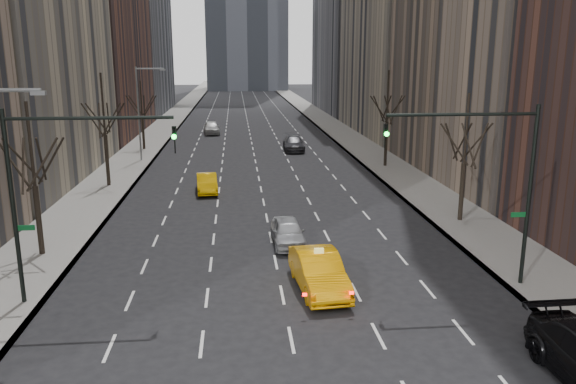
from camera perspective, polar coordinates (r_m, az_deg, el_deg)
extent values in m
cube|color=slate|center=(81.86, -12.66, 6.27)|extent=(4.50, 320.00, 0.15)
cube|color=slate|center=(82.41, 4.60, 6.60)|extent=(4.50, 320.00, 0.15)
cylinder|color=black|center=(31.41, -23.99, -2.65)|extent=(0.28, 0.28, 3.57)
cylinder|color=black|center=(30.62, -24.70, 4.40)|extent=(0.16, 0.16, 4.25)
cylinder|color=black|center=(31.50, -23.79, 3.06)|extent=(0.42, 1.80, 2.52)
cylinder|color=black|center=(30.78, -22.94, 2.91)|extent=(1.74, 0.72, 2.52)
cylinder|color=black|center=(30.03, -23.68, 2.60)|extent=(1.46, 1.25, 2.52)
cylinder|color=black|center=(30.03, -25.31, 2.44)|extent=(0.42, 1.80, 2.52)
cylinder|color=black|center=(30.77, -26.13, 2.59)|extent=(1.74, 0.72, 2.52)
cylinder|color=black|center=(31.50, -25.34, 2.90)|extent=(1.46, 1.25, 2.52)
cylinder|color=black|center=(46.41, -17.90, 3.10)|extent=(0.28, 0.28, 3.99)
cylinder|color=black|center=(45.86, -18.30, 8.47)|extent=(0.16, 0.16, 4.75)
cylinder|color=black|center=(46.75, -17.79, 7.18)|extent=(0.42, 1.80, 2.52)
cylinder|color=black|center=(46.08, -17.13, 7.14)|extent=(1.74, 0.72, 2.52)
cylinder|color=black|center=(45.28, -17.52, 7.01)|extent=(1.46, 1.25, 2.52)
cylinder|color=black|center=(45.18, -18.61, 6.91)|extent=(0.42, 1.80, 2.52)
cylinder|color=black|center=(45.86, -19.26, 6.95)|extent=(1.74, 0.72, 2.52)
cylinder|color=black|center=(46.65, -18.84, 7.09)|extent=(1.46, 1.25, 2.52)
cylinder|color=black|center=(63.93, -14.49, 5.77)|extent=(0.28, 0.28, 3.36)
cylinder|color=black|center=(63.56, -14.68, 9.05)|extent=(0.16, 0.16, 4.00)
cylinder|color=black|center=(64.43, -14.39, 8.44)|extent=(0.42, 1.80, 2.52)
cylinder|color=black|center=(63.79, -13.88, 8.42)|extent=(1.74, 0.72, 2.52)
cylinder|color=black|center=(62.98, -14.12, 8.34)|extent=(1.46, 1.25, 2.52)
cylinder|color=black|center=(62.81, -14.90, 8.28)|extent=(0.42, 1.80, 2.52)
cylinder|color=black|center=(63.47, -15.41, 8.30)|extent=(1.74, 0.72, 2.52)
cylinder|color=black|center=(64.27, -15.15, 8.38)|extent=(1.46, 1.25, 2.52)
cylinder|color=black|center=(36.33, 17.24, 0.02)|extent=(0.28, 0.28, 3.57)
cylinder|color=black|center=(35.65, 17.68, 6.14)|extent=(0.16, 0.16, 4.25)
cylinder|color=black|center=(36.60, 17.29, 4.93)|extent=(0.42, 1.80, 2.52)
cylinder|color=black|center=(36.36, 18.58, 4.78)|extent=(1.74, 0.72, 2.52)
cylinder|color=black|center=(35.53, 18.90, 4.56)|extent=(1.46, 1.25, 2.52)
cylinder|color=black|center=(34.94, 17.88, 4.50)|extent=(0.42, 1.80, 2.52)
cylinder|color=black|center=(35.20, 16.55, 4.65)|extent=(1.74, 0.72, 2.52)
cylinder|color=black|center=(36.03, 16.27, 4.87)|extent=(1.46, 1.25, 2.52)
cylinder|color=black|center=(53.04, 9.91, 4.80)|extent=(0.28, 0.28, 3.99)
cylinder|color=black|center=(52.56, 10.11, 9.51)|extent=(0.16, 0.16, 4.75)
cylinder|color=black|center=(53.51, 9.97, 8.35)|extent=(0.42, 1.80, 2.52)
cylinder|color=black|center=(53.15, 10.82, 8.28)|extent=(1.74, 0.72, 2.52)
cylinder|color=black|center=(52.30, 10.92, 8.20)|extent=(1.46, 1.25, 2.52)
cylinder|color=black|center=(51.80, 10.14, 8.18)|extent=(0.42, 1.80, 2.52)
cylinder|color=black|center=(52.16, 9.28, 8.25)|extent=(1.74, 0.72, 2.52)
cylinder|color=black|center=(53.02, 9.20, 8.34)|extent=(1.46, 1.25, 2.52)
cylinder|color=black|center=(25.01, -26.12, -1.56)|extent=(0.18, 0.18, 8.00)
cylinder|color=black|center=(23.40, -19.54, 7.09)|extent=(6.50, 0.14, 0.14)
imported|color=black|center=(22.94, -11.45, 5.22)|extent=(0.18, 0.22, 1.10)
sphere|color=#0CFF33|center=(22.74, -11.51, 5.53)|extent=(0.20, 0.20, 0.20)
cube|color=#0C5926|center=(25.07, -25.08, -3.31)|extent=(0.70, 0.04, 0.22)
cylinder|color=black|center=(26.56, 23.29, -0.45)|extent=(0.18, 0.18, 8.00)
cylinder|color=black|center=(24.57, 17.35, 7.53)|extent=(6.50, 0.14, 0.14)
imported|color=black|center=(23.63, 9.87, 5.52)|extent=(0.18, 0.22, 1.10)
sphere|color=#0CFF33|center=(23.43, 9.99, 5.82)|extent=(0.20, 0.20, 0.20)
cube|color=#0C5926|center=(26.56, 22.37, -2.14)|extent=(0.70, 0.04, 0.22)
cylinder|color=slate|center=(22.13, -27.02, 9.20)|extent=(2.60, 0.14, 0.14)
cube|color=slate|center=(21.72, -24.02, 9.18)|extent=(0.50, 0.22, 0.15)
cylinder|color=slate|center=(56.62, -14.94, 7.65)|extent=(0.16, 0.16, 9.00)
cylinder|color=slate|center=(56.17, -13.87, 12.07)|extent=(2.60, 0.14, 0.14)
cube|color=slate|center=(56.01, -12.63, 12.03)|extent=(0.50, 0.22, 0.15)
imported|color=#FFA505|center=(25.04, 3.13, -8.06)|extent=(2.28, 5.33, 1.71)
imported|color=#999CA1|center=(30.86, -0.03, -4.06)|extent=(1.81, 4.27, 1.44)
imported|color=#FFB805|center=(43.07, -8.24, 0.88)|extent=(1.83, 4.36, 1.40)
imported|color=#2B2B30|center=(61.70, 0.58, 4.95)|extent=(2.41, 5.53, 1.58)
imported|color=#B9B9B9|center=(75.87, -7.78, 6.51)|extent=(2.44, 5.18, 1.71)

